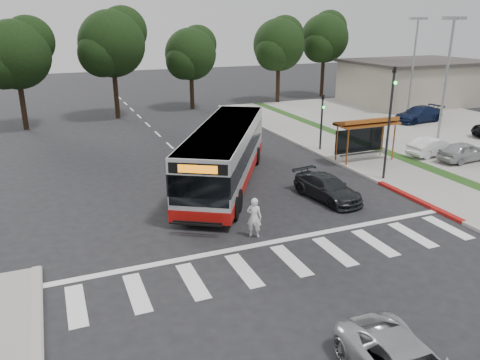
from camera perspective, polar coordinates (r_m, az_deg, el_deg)
ground at (r=22.69m, az=0.23°, el=-4.14°), size 140.00×140.00×0.00m
sidewalk_east at (r=34.40m, az=12.13°, el=3.64°), size 4.00×40.00×0.12m
curb_east at (r=33.33m, az=9.28°, el=3.36°), size 0.30×40.00×0.15m
curb_east_red at (r=25.81m, az=20.84°, el=-2.34°), size 0.32×6.00×0.15m
parking_lot at (r=43.56m, az=23.88°, el=5.62°), size 18.00×36.00×0.10m
commercial_building at (r=56.51m, az=20.53°, el=10.99°), size 14.00×10.00×4.40m
building_roof_cap at (r=56.28m, az=20.81°, el=13.35°), size 14.60×10.60×0.30m
crosswalk_ladder at (r=18.63m, az=6.24°, el=-9.70°), size 18.00×2.60×0.01m
bus_shelter at (r=31.48m, az=15.07°, el=6.30°), size 4.20×1.60×2.86m
traffic_signal_ne_tall at (r=27.69m, az=17.82°, el=7.61°), size 0.18×0.37×6.50m
traffic_signal_ne_short at (r=33.50m, az=9.95°, el=7.63°), size 0.18×0.37×4.00m
lot_light_front at (r=36.39m, az=24.02°, el=12.67°), size 1.90×0.35×9.01m
lot_light_mid at (r=47.73m, az=20.49°, el=14.23°), size 1.90×0.35×9.01m
tree_ne_a at (r=53.17m, az=4.80°, el=16.21°), size 6.16×5.74×9.30m
tree_ne_b at (r=58.35m, az=10.29°, el=16.74°), size 6.16×5.74×10.02m
tree_north_a at (r=45.78m, az=-15.28°, el=15.86°), size 6.60×6.15×10.17m
tree_north_b at (r=49.48m, az=-5.98°, el=15.12°), size 5.72×5.33×8.43m
tree_north_c at (r=43.45m, az=-25.62°, el=13.74°), size 6.16×5.74×9.30m
transit_bus at (r=26.26m, az=-1.85°, el=2.96°), size 9.00×12.51×3.33m
pedestrian at (r=20.06m, az=1.75°, el=-4.59°), size 0.78×0.73×1.79m
dark_sedan at (r=24.73m, az=10.60°, el=-0.95°), size 2.33×4.47×1.24m
parked_car_0 at (r=33.91m, az=25.65°, el=3.15°), size 3.87×1.79×1.28m
parked_car_1 at (r=34.50m, az=22.51°, el=3.80°), size 3.91×1.62×1.26m
parked_car_3 at (r=45.61m, az=20.94°, el=7.51°), size 5.06×2.52×1.41m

